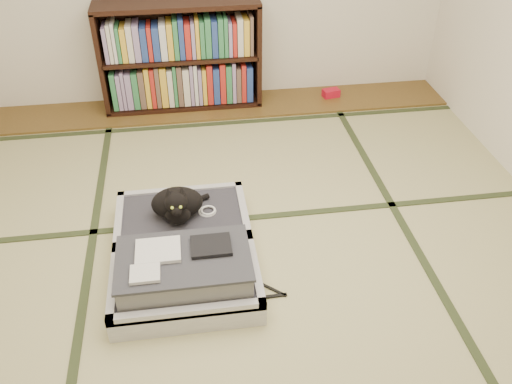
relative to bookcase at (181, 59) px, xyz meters
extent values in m
plane|color=#C6B984|center=(0.35, -2.07, -0.45)|extent=(4.50, 4.50, 0.00)
cube|color=brown|center=(0.35, -0.07, -0.44)|extent=(4.00, 0.50, 0.02)
cube|color=red|center=(1.34, -0.04, -0.40)|extent=(0.16, 0.12, 0.07)
cube|color=#2D381E|center=(-0.65, -2.07, -0.45)|extent=(0.05, 4.50, 0.01)
cube|color=#2D381E|center=(1.35, -2.07, -0.45)|extent=(0.05, 4.50, 0.01)
cube|color=#2D381E|center=(0.35, -1.67, -0.45)|extent=(4.00, 0.05, 0.01)
cube|color=#2D381E|center=(0.35, -0.37, -0.45)|extent=(4.00, 0.05, 0.01)
cube|color=black|center=(-0.66, 0.00, 0.02)|extent=(0.04, 0.31, 0.87)
cube|color=black|center=(0.66, 0.00, 0.02)|extent=(0.04, 0.31, 0.87)
cube|color=black|center=(0.00, 0.00, -0.42)|extent=(1.36, 0.31, 0.04)
cube|color=black|center=(0.00, 0.00, 0.46)|extent=(1.36, 0.31, 0.04)
cube|color=black|center=(0.00, 0.00, 0.02)|extent=(1.30, 0.31, 0.03)
cube|color=black|center=(0.00, 0.15, 0.02)|extent=(1.36, 0.02, 0.87)
cube|color=gray|center=(0.00, -0.02, -0.20)|extent=(1.22, 0.22, 0.37)
cube|color=gray|center=(0.00, -0.02, 0.21)|extent=(1.22, 0.22, 0.33)
cube|color=silver|center=(-0.08, -2.30, -0.38)|extent=(0.82, 0.55, 0.14)
cube|color=#312F37|center=(-0.08, -2.30, -0.34)|extent=(0.73, 0.46, 0.11)
cube|color=silver|center=(-0.08, -2.55, -0.30)|extent=(0.82, 0.04, 0.05)
cube|color=silver|center=(-0.08, -2.05, -0.30)|extent=(0.82, 0.04, 0.05)
cube|color=silver|center=(-0.46, -2.30, -0.30)|extent=(0.04, 0.55, 0.05)
cube|color=silver|center=(0.31, -2.30, -0.30)|extent=(0.04, 0.55, 0.05)
cube|color=silver|center=(-0.08, -1.76, -0.38)|extent=(0.82, 0.55, 0.14)
cube|color=#312F37|center=(-0.08, -1.76, -0.34)|extent=(0.73, 0.46, 0.11)
cube|color=silver|center=(-0.08, -2.01, -0.30)|extent=(0.82, 0.04, 0.05)
cube|color=silver|center=(-0.08, -1.51, -0.30)|extent=(0.82, 0.04, 0.05)
cube|color=silver|center=(-0.46, -1.76, -0.30)|extent=(0.04, 0.55, 0.05)
cube|color=silver|center=(0.31, -1.76, -0.30)|extent=(0.04, 0.55, 0.05)
cylinder|color=black|center=(-0.08, -2.03, -0.30)|extent=(0.74, 0.03, 0.03)
cube|color=#9B9587|center=(-0.08, -2.30, -0.24)|extent=(0.70, 0.43, 0.14)
cube|color=#323238|center=(-0.08, -2.30, -0.16)|extent=(0.72, 0.45, 0.02)
cube|color=silver|center=(-0.21, -2.25, -0.14)|extent=(0.24, 0.20, 0.02)
cube|color=black|center=(0.08, -2.25, -0.14)|extent=(0.22, 0.17, 0.02)
cube|color=silver|center=(-0.27, -2.41, -0.14)|extent=(0.15, 0.13, 0.02)
cube|color=white|center=(-0.32, -2.56, -0.37)|extent=(0.07, 0.01, 0.05)
cube|color=white|center=(-0.19, -2.56, -0.39)|extent=(0.05, 0.01, 0.04)
cube|color=orange|center=(0.20, -2.56, -0.37)|extent=(0.05, 0.01, 0.04)
cube|color=#197F33|center=(0.12, -2.56, -0.35)|extent=(0.04, 0.01, 0.03)
ellipsoid|color=black|center=(-0.10, -1.77, -0.20)|extent=(0.32, 0.21, 0.20)
ellipsoid|color=black|center=(-0.10, -1.86, -0.22)|extent=(0.16, 0.11, 0.11)
ellipsoid|color=black|center=(-0.10, -1.89, -0.10)|extent=(0.14, 0.12, 0.13)
sphere|color=black|center=(-0.10, -1.95, -0.12)|extent=(0.06, 0.06, 0.06)
cone|color=black|center=(-0.14, -1.87, -0.03)|extent=(0.05, 0.06, 0.06)
cone|color=black|center=(-0.06, -1.87, -0.03)|extent=(0.05, 0.06, 0.06)
sphere|color=#A5BF33|center=(-0.12, -1.95, -0.09)|extent=(0.02, 0.02, 0.02)
sphere|color=#A5BF33|center=(-0.07, -1.95, -0.09)|extent=(0.02, 0.02, 0.02)
cylinder|color=black|center=(0.01, -1.67, -0.27)|extent=(0.19, 0.11, 0.03)
torus|color=white|center=(0.08, -1.76, -0.29)|extent=(0.11, 0.11, 0.02)
torus|color=white|center=(0.09, -1.77, -0.27)|extent=(0.10, 0.10, 0.01)
cube|color=black|center=(0.29, -2.38, -0.44)|extent=(0.37, 0.03, 0.01)
cube|color=black|center=(0.18, -2.33, -0.44)|extent=(0.17, 0.10, 0.01)
cube|color=black|center=(0.40, -2.33, -0.44)|extent=(0.15, 0.13, 0.01)
cylinder|color=black|center=(0.29, -2.25, -0.44)|extent=(0.02, 0.07, 0.01)
camera|label=1|loc=(0.00, -4.44, 1.83)|focal=38.00mm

